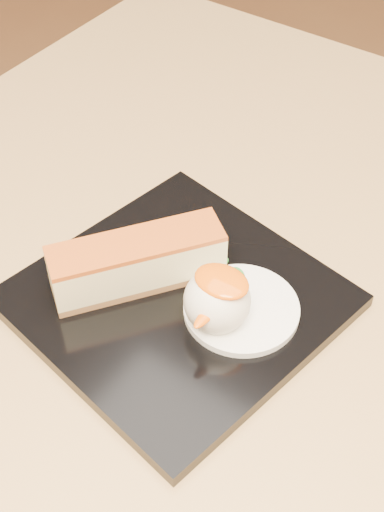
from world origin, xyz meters
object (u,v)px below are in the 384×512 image
Objects in this scene: table at (239,392)px; ice_cream_scoop at (217,301)px; cheesecake at (137,262)px; dessert_plate at (178,300)px.

table is 0.20m from ice_cream_scoop.
cheesecake is at bearing -142.39° from table.
dessert_plate is at bearing -45.61° from cheesecake.
ice_cream_scoop reaches higher than cheesecake.
dessert_plate is 4.35× the size of ice_cream_scoop.
cheesecake is at bearing -171.87° from dessert_plate.
ice_cream_scoop reaches higher than dessert_plate.
cheesecake reaches higher than dessert_plate.
cheesecake is (-0.04, -0.00, 0.03)m from dessert_plate.
cheesecake is (-0.07, -0.05, 0.19)m from table.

